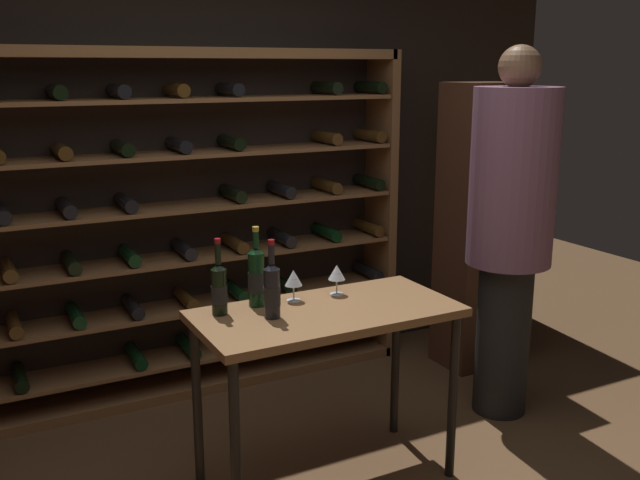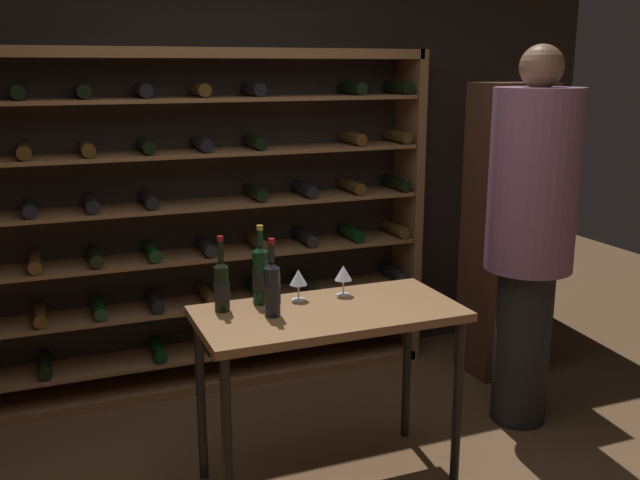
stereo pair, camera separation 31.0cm
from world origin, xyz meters
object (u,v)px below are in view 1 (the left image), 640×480
object	(u,v)px
person_bystander_dark_jacket	(510,218)
wine_bottle_red_label	(257,277)
tasting_table	(327,330)
display_cabinet	(477,228)
wine_bottle_green_slim	(272,290)
wine_glass_stemmed_right	(337,273)
wine_glass_stemmed_center	(294,279)
wine_bottle_gold_foil	(219,288)
wine_rack	(156,231)

from	to	relation	value
person_bystander_dark_jacket	wine_bottle_red_label	world-z (taller)	person_bystander_dark_jacket
tasting_table	display_cabinet	size ratio (longest dim) A/B	0.65
wine_bottle_green_slim	wine_glass_stemmed_right	world-z (taller)	wine_bottle_green_slim
person_bystander_dark_jacket	wine_bottle_red_label	xyz separation A→B (m)	(-1.51, 0.02, -0.13)
tasting_table	wine_glass_stemmed_right	bearing A→B (deg)	49.25
wine_glass_stemmed_center	wine_bottle_gold_foil	bearing A→B (deg)	-177.87
tasting_table	wine_bottle_red_label	size ratio (longest dim) A/B	3.21
person_bystander_dark_jacket	wine_bottle_gold_foil	bearing A→B (deg)	-66.69
display_cabinet	wine_bottle_green_slim	distance (m)	1.99
wine_bottle_red_label	wine_glass_stemmed_center	bearing A→B (deg)	-6.04
person_bystander_dark_jacket	display_cabinet	world-z (taller)	person_bystander_dark_jacket
wine_bottle_gold_foil	wine_bottle_green_slim	bearing A→B (deg)	-38.16
wine_glass_stemmed_right	wine_bottle_gold_foil	bearing A→B (deg)	-179.54
wine_rack	wine_glass_stemmed_center	xyz separation A→B (m)	(0.35, -1.13, -0.04)
wine_bottle_gold_foil	wine_rack	bearing A→B (deg)	88.70
tasting_table	display_cabinet	distance (m)	1.76
wine_bottle_red_label	wine_glass_stemmed_right	bearing A→B (deg)	-3.94
wine_bottle_red_label	wine_glass_stemmed_center	size ratio (longest dim) A/B	2.48
display_cabinet	wine_glass_stemmed_center	distance (m)	1.75
wine_rack	wine_bottle_red_label	bearing A→B (deg)	-81.31
display_cabinet	wine_glass_stemmed_center	bearing A→B (deg)	-158.93
tasting_table	person_bystander_dark_jacket	size ratio (longest dim) A/B	0.58
wine_rack	wine_bottle_gold_foil	xyz separation A→B (m)	(-0.03, -1.14, -0.03)
person_bystander_dark_jacket	wine_bottle_gold_foil	xyz separation A→B (m)	(-1.70, -0.01, -0.15)
wine_glass_stemmed_right	wine_glass_stemmed_center	bearing A→B (deg)	177.72
person_bystander_dark_jacket	wine_bottle_green_slim	distance (m)	1.53
wine_bottle_green_slim	wine_glass_stemmed_right	xyz separation A→B (m)	(0.41, 0.16, -0.02)
person_bystander_dark_jacket	wine_glass_stemmed_right	size ratio (longest dim) A/B	13.84
display_cabinet	wine_glass_stemmed_right	bearing A→B (deg)	-155.57
wine_rack	wine_bottle_red_label	distance (m)	1.12
tasting_table	display_cabinet	xyz separation A→B (m)	(1.55, 0.81, 0.16)
wine_rack	wine_glass_stemmed_right	distance (m)	1.27
wine_bottle_green_slim	wine_glass_stemmed_right	distance (m)	0.44
wine_bottle_red_label	wine_bottle_gold_foil	xyz separation A→B (m)	(-0.20, -0.03, -0.02)
wine_bottle_gold_foil	wine_glass_stemmed_right	xyz separation A→B (m)	(0.60, 0.00, -0.01)
display_cabinet	wine_bottle_gold_foil	distance (m)	2.11
wine_bottle_green_slim	wine_bottle_gold_foil	bearing A→B (deg)	141.84
wine_bottle_green_slim	wine_glass_stemmed_center	bearing A→B (deg)	41.73
wine_bottle_green_slim	wine_bottle_red_label	size ratio (longest dim) A/B	0.94
wine_bottle_red_label	wine_glass_stemmed_center	xyz separation A→B (m)	(0.18, -0.02, -0.03)
wine_rack	wine_bottle_gold_foil	size ratio (longest dim) A/B	9.05
display_cabinet	wine_bottle_green_slim	size ratio (longest dim) A/B	5.24
person_bystander_dark_jacket	wine_glass_stemmed_right	xyz separation A→B (m)	(-1.10, -0.01, -0.16)
display_cabinet	wine_bottle_green_slim	world-z (taller)	display_cabinet
wine_glass_stemmed_right	wine_bottle_green_slim	bearing A→B (deg)	-159.39
wine_bottle_gold_foil	wine_glass_stemmed_right	distance (m)	0.60
person_bystander_dark_jacket	wine_glass_stemmed_right	world-z (taller)	person_bystander_dark_jacket
person_bystander_dark_jacket	wine_glass_stemmed_center	bearing A→B (deg)	-67.17
wine_rack	wine_bottle_green_slim	distance (m)	1.30
wine_rack	wine_glass_stemmed_center	distance (m)	1.18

